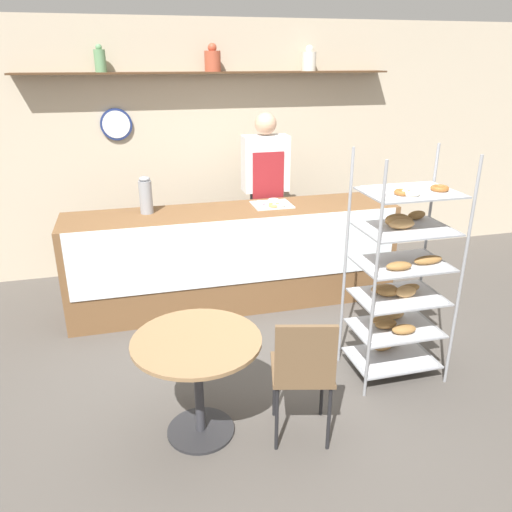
{
  "coord_description": "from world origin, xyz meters",
  "views": [
    {
      "loc": [
        -0.94,
        -3.14,
        2.3
      ],
      "look_at": [
        0.0,
        0.45,
        0.83
      ],
      "focal_mm": 35.0,
      "sensor_mm": 36.0,
      "label": 1
    }
  ],
  "objects_px": {
    "pastry_rack": "(400,278)",
    "coffee_carafe": "(146,195)",
    "donut_tray_counter": "(272,204)",
    "person_worker": "(265,192)",
    "cafe_chair": "(303,367)",
    "cafe_table": "(198,363)"
  },
  "relations": [
    {
      "from": "cafe_table",
      "to": "cafe_chair",
      "type": "bearing_deg",
      "value": -21.46
    },
    {
      "from": "coffee_carafe",
      "to": "donut_tray_counter",
      "type": "xyz_separation_m",
      "value": [
        1.19,
        -0.05,
        -0.15
      ]
    },
    {
      "from": "cafe_table",
      "to": "donut_tray_counter",
      "type": "bearing_deg",
      "value": 60.93
    },
    {
      "from": "cafe_table",
      "to": "cafe_chair",
      "type": "height_order",
      "value": "cafe_chair"
    },
    {
      "from": "cafe_chair",
      "to": "donut_tray_counter",
      "type": "height_order",
      "value": "donut_tray_counter"
    },
    {
      "from": "person_worker",
      "to": "coffee_carafe",
      "type": "distance_m",
      "value": 1.31
    },
    {
      "from": "person_worker",
      "to": "cafe_table",
      "type": "bearing_deg",
      "value": -115.18
    },
    {
      "from": "donut_tray_counter",
      "to": "pastry_rack",
      "type": "bearing_deg",
      "value": -70.66
    },
    {
      "from": "person_worker",
      "to": "pastry_rack",
      "type": "bearing_deg",
      "value": -76.25
    },
    {
      "from": "pastry_rack",
      "to": "donut_tray_counter",
      "type": "relative_size",
      "value": 4.64
    },
    {
      "from": "cafe_chair",
      "to": "coffee_carafe",
      "type": "xyz_separation_m",
      "value": [
        -0.78,
        2.12,
        0.59
      ]
    },
    {
      "from": "person_worker",
      "to": "coffee_carafe",
      "type": "xyz_separation_m",
      "value": [
        -1.24,
        -0.39,
        0.15
      ]
    },
    {
      "from": "pastry_rack",
      "to": "donut_tray_counter",
      "type": "xyz_separation_m",
      "value": [
        -0.53,
        1.52,
        0.18
      ]
    },
    {
      "from": "donut_tray_counter",
      "to": "cafe_chair",
      "type": "bearing_deg",
      "value": -101.05
    },
    {
      "from": "pastry_rack",
      "to": "cafe_chair",
      "type": "distance_m",
      "value": 1.12
    },
    {
      "from": "pastry_rack",
      "to": "donut_tray_counter",
      "type": "bearing_deg",
      "value": 109.34
    },
    {
      "from": "pastry_rack",
      "to": "person_worker",
      "type": "xyz_separation_m",
      "value": [
        -0.48,
        1.96,
        0.18
      ]
    },
    {
      "from": "pastry_rack",
      "to": "coffee_carafe",
      "type": "distance_m",
      "value": 2.35
    },
    {
      "from": "cafe_chair",
      "to": "donut_tray_counter",
      "type": "relative_size",
      "value": 2.4
    },
    {
      "from": "person_worker",
      "to": "donut_tray_counter",
      "type": "xyz_separation_m",
      "value": [
        -0.05,
        -0.44,
        0.0
      ]
    },
    {
      "from": "coffee_carafe",
      "to": "donut_tray_counter",
      "type": "relative_size",
      "value": 0.92
    },
    {
      "from": "pastry_rack",
      "to": "coffee_carafe",
      "type": "bearing_deg",
      "value": 137.61
    }
  ]
}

